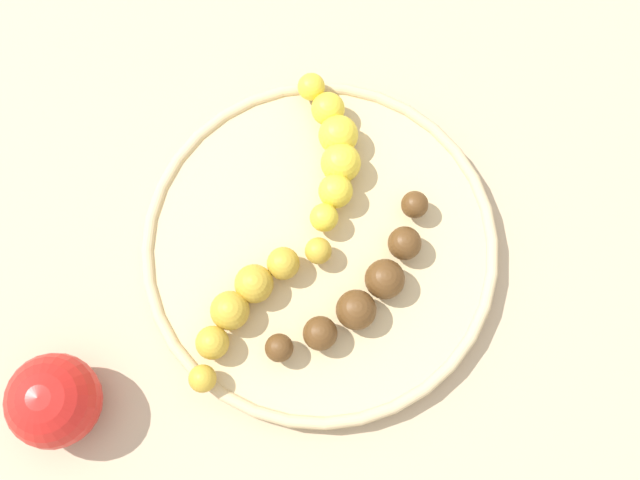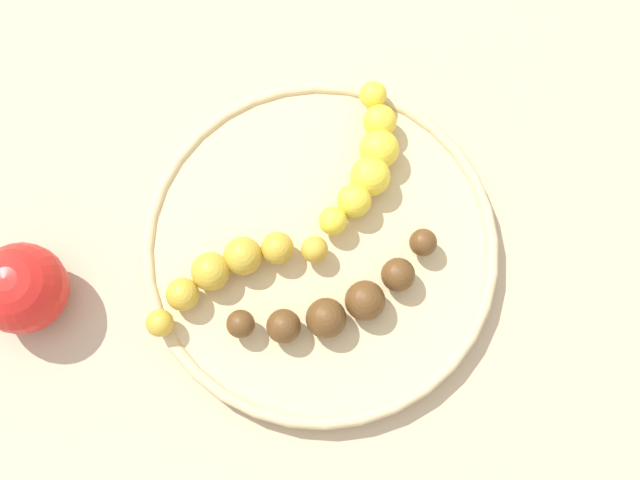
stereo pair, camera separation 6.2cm
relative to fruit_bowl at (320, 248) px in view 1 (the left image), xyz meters
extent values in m
plane|color=tan|center=(0.00, 0.00, -0.01)|extent=(2.40, 2.40, 0.00)
cylinder|color=#D1B784|center=(0.00, 0.00, 0.00)|extent=(0.29, 0.29, 0.02)
torus|color=#D1B784|center=(0.00, 0.00, 0.01)|extent=(0.29, 0.29, 0.01)
sphere|color=#593819|center=(0.09, -0.02, 0.02)|extent=(0.02, 0.02, 0.02)
sphere|color=#593819|center=(0.07, 0.01, 0.02)|extent=(0.03, 0.03, 0.03)
sphere|color=#593819|center=(0.05, 0.04, 0.02)|extent=(0.03, 0.03, 0.03)
sphere|color=#593819|center=(0.02, 0.06, 0.02)|extent=(0.03, 0.03, 0.03)
sphere|color=#593819|center=(-0.01, 0.07, 0.02)|extent=(0.03, 0.03, 0.03)
sphere|color=#593819|center=(-0.04, 0.07, 0.02)|extent=(0.02, 0.02, 0.02)
sphere|color=yellow|center=(-0.02, 0.00, 0.02)|extent=(0.02, 0.02, 0.02)
sphere|color=yellow|center=(-0.04, 0.01, 0.02)|extent=(0.03, 0.03, 0.03)
sphere|color=yellow|center=(-0.07, 0.01, 0.02)|extent=(0.03, 0.03, 0.03)
sphere|color=yellow|center=(-0.09, 0.00, 0.02)|extent=(0.03, 0.03, 0.03)
sphere|color=yellow|center=(-0.11, -0.01, 0.02)|extent=(0.03, 0.03, 0.03)
sphere|color=yellow|center=(-0.13, -0.03, 0.02)|extent=(0.02, 0.02, 0.02)
sphere|color=gold|center=(0.01, 0.00, 0.02)|extent=(0.02, 0.02, 0.02)
sphere|color=gold|center=(0.02, -0.03, 0.02)|extent=(0.03, 0.03, 0.03)
sphere|color=gold|center=(0.04, -0.05, 0.02)|extent=(0.03, 0.03, 0.03)
sphere|color=gold|center=(0.07, -0.06, 0.02)|extent=(0.03, 0.03, 0.03)
sphere|color=gold|center=(0.09, -0.07, 0.02)|extent=(0.03, 0.03, 0.03)
sphere|color=gold|center=(0.12, -0.07, 0.02)|extent=(0.02, 0.02, 0.02)
sphere|color=red|center=(0.16, -0.18, 0.02)|extent=(0.07, 0.07, 0.07)
camera|label=1|loc=(0.16, 0.03, 0.63)|focal=44.41mm
camera|label=2|loc=(0.14, 0.08, 0.63)|focal=44.41mm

